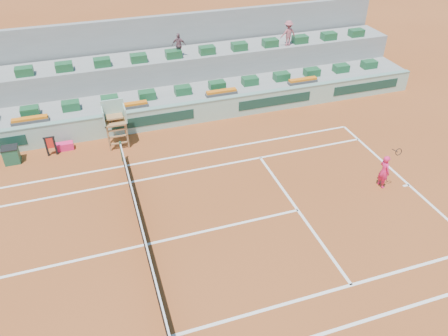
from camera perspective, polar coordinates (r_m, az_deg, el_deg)
The scene contains 17 objects.
ground at distance 16.97m, azimuth -10.38°, elevation -9.87°, with size 90.00×90.00×0.00m, color brown.
seating_tier_lower at distance 25.45m, azimuth -14.64°, elevation 7.76°, with size 36.00×4.00×1.20m, color gray.
seating_tier_upper at distance 26.61m, azimuth -15.24°, elevation 10.58°, with size 36.00×2.40×2.60m, color gray.
stadium_back_wall at distance 27.76m, azimuth -15.87°, elevation 13.54°, with size 36.00×0.40×4.40m, color gray.
player_bag at distance 23.21m, azimuth -20.11°, elevation 2.67°, with size 0.86×0.38×0.38m, color #F62063.
spectator_mid at distance 25.92m, azimuth -5.90°, elevation 15.69°, with size 0.79×0.33×1.34m, color #7A515C.
spectator_right at distance 27.79m, azimuth 8.38°, elevation 17.03°, with size 0.97×0.56×1.51m, color #A8545C.
court_lines at distance 16.96m, azimuth -10.38°, elevation -9.86°, with size 23.89×11.09×0.01m.
tennis_net at distance 16.60m, azimuth -10.57°, elevation -8.59°, with size 0.10×11.97×1.10m.
advertising_hoarding at distance 23.48m, azimuth -14.01°, elevation 5.53°, with size 36.00×0.34×1.26m.
umpire_chair at distance 22.17m, azimuth -14.10°, elevation 6.36°, with size 1.10×0.90×2.40m.
seat_row_lower at distance 24.28m, azimuth -14.69°, elevation 8.56°, with size 32.90×0.60×0.44m.
seat_row_upper at distance 25.48m, azimuth -15.64°, elevation 13.16°, with size 32.90×0.60×0.44m.
flower_planters at distance 23.60m, azimuth -18.06°, elevation 6.90°, with size 26.80×0.36×0.28m.
drink_cooler_a at distance 23.06m, azimuth -26.03°, elevation 1.55°, with size 0.74×0.64×0.84m.
towel_rack at distance 22.77m, azimuth -21.73°, elevation 2.85°, with size 0.54×0.09×1.03m.
tennis_player at distance 20.23m, azimuth 20.19°, elevation -0.39°, with size 0.40×0.86×2.28m.
Camera 1 is at (-0.83, -12.11, 11.86)m, focal length 35.00 mm.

